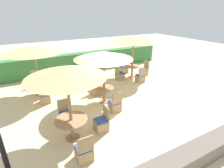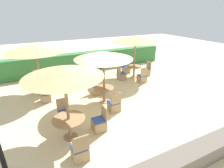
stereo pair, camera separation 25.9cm
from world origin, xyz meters
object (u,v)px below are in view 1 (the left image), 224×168
object	(u,v)px
parasol_front_left	(66,72)
parasol_center	(103,55)
parasol_back_left	(33,49)
parasol_back_right	(133,39)
patio_chair_back_right_south	(140,78)
patio_chair_back_left_north	(37,83)
patio_chair_back_right_west	(120,76)
patio_chair_front_left_east	(102,124)
patio_chair_center_north	(96,89)
patio_chair_center_south	(115,105)
patio_chair_back_left_south	(45,98)
round_table_front_left	(72,123)
patio_chair_front_left_south	(84,152)
patio_chair_front_left_north	(66,117)
round_table_back_right	(132,69)
round_table_back_left	(40,84)
patio_chair_back_right_east	(144,71)
round_table_center	(104,91)
patio_chair_back_right_north	(124,69)

from	to	relation	value
parasol_front_left	parasol_center	size ratio (longest dim) A/B	0.99
parasol_center	parasol_back_left	bearing A→B (deg)	138.34
parasol_back_right	patio_chair_back_right_south	distance (m)	2.36
parasol_back_left	parasol_center	bearing A→B (deg)	-41.66
patio_chair_back_left_north	patio_chair_back_right_west	bearing A→B (deg)	166.11
patio_chair_front_left_east	patio_chair_center_north	bearing A→B (deg)	-20.04
patio_chair_back_right_west	patio_chair_center_south	xyz separation A→B (m)	(-2.07, -3.10, 0.00)
parasol_front_left	patio_chair_back_left_south	bearing A→B (deg)	97.92
round_table_front_left	parasol_center	size ratio (longest dim) A/B	0.42
parasol_back_left	parasol_back_right	size ratio (longest dim) A/B	0.98
round_table_front_left	patio_chair_center_south	world-z (taller)	patio_chair_center_south
patio_chair_back_left_north	patio_chair_front_left_south	size ratio (longest dim) A/B	1.00
patio_chair_front_left_east	patio_chair_front_left_north	size ratio (longest dim) A/B	1.00
round_table_back_right	patio_chair_back_right_south	world-z (taller)	patio_chair_back_right_south
parasol_front_left	patio_chair_center_south	distance (m)	3.10
patio_chair_back_left_north	parasol_back_left	bearing A→B (deg)	92.46
parasol_back_right	patio_chair_back_right_south	world-z (taller)	parasol_back_right
parasol_back_left	patio_chair_back_left_north	size ratio (longest dim) A/B	3.05
patio_chair_front_left_south	patio_chair_back_right_south	size ratio (longest dim) A/B	1.00
patio_chair_front_left_east	patio_chair_center_north	distance (m)	2.99
round_table_back_left	patio_chair_back_right_west	distance (m)	4.66
parasol_center	patio_chair_back_right_east	bearing A→B (deg)	28.11
patio_chair_back_right_south	parasol_front_left	bearing A→B (deg)	-149.08
round_table_back_left	patio_chair_back_left_south	world-z (taller)	patio_chair_back_left_south
round_table_center	patio_chair_front_left_east	bearing A→B (deg)	-118.55
patio_chair_center_north	round_table_back_left	bearing A→B (deg)	-27.50
patio_chair_back_right_east	patio_chair_center_north	distance (m)	4.16
round_table_back_left	parasol_center	distance (m)	3.79
round_table_back_right	patio_chair_center_north	size ratio (longest dim) A/B	0.99
round_table_front_left	patio_chair_front_left_south	xyz separation A→B (m)	(0.03, -1.06, -0.34)
patio_chair_back_left_north	patio_chair_front_left_south	bearing A→B (deg)	95.04
patio_chair_back_left_south	patio_chair_center_north	size ratio (longest dim) A/B	1.00
patio_chair_back_left_north	round_table_front_left	xyz separation A→B (m)	(0.52, -5.12, 0.34)
patio_chair_front_left_east	parasol_center	bearing A→B (deg)	-28.55
round_table_front_left	patio_chair_back_right_south	distance (m)	5.96
round_table_back_left	patio_chair_front_left_south	size ratio (longest dim) A/B	1.14
patio_chair_back_right_west	patio_chair_center_north	size ratio (longest dim) A/B	1.00
round_table_front_left	patio_chair_back_right_north	size ratio (longest dim) A/B	1.15
patio_chair_back_left_south	patio_chair_center_south	xyz separation A→B (m)	(2.53, -2.19, 0.00)
patio_chair_front_left_south	patio_chair_back_right_south	distance (m)	6.53
patio_chair_back_left_south	patio_chair_back_left_north	bearing A→B (deg)	92.56
parasol_front_left	patio_chair_front_left_east	distance (m)	2.35
patio_chair_back_left_north	round_table_back_right	bearing A→B (deg)	168.67
patio_chair_back_left_south	patio_chair_front_left_east	xyz separation A→B (m)	(1.47, -3.10, 0.00)
patio_chair_front_left_east	parasol_center	xyz separation A→B (m)	(1.02, 1.87, 1.98)
patio_chair_back_right_west	patio_chair_back_right_south	bearing A→B (deg)	45.63
patio_chair_center_north	patio_chair_front_left_south	bearing A→B (deg)	61.76
round_table_back_left	round_table_center	distance (m)	3.40
parasol_back_right	patio_chair_back_right_west	size ratio (longest dim) A/B	3.11
round_table_front_left	patio_chair_back_right_north	xyz separation A→B (m)	(5.10, 4.96, -0.34)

